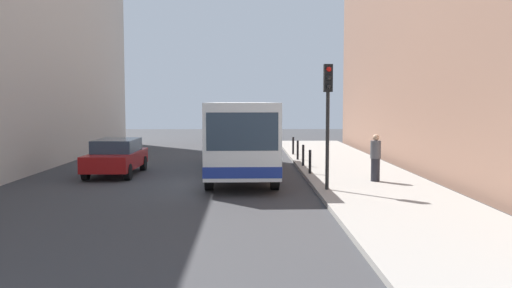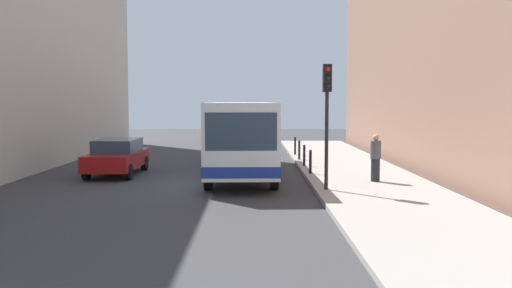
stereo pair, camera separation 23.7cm
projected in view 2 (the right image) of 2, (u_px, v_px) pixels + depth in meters
ground_plane at (222, 184)px, 19.96m from camera, size 80.00×80.00×0.00m
sidewalk at (368, 182)px, 19.98m from camera, size 4.40×40.00×0.15m
bus at (242, 133)px, 22.53m from camera, size 2.72×11.06×3.00m
car_beside_bus at (117, 156)px, 22.46m from camera, size 1.88×4.41×1.48m
car_behind_bus at (242, 139)px, 32.36m from camera, size 2.07×4.50×1.48m
traffic_light at (327, 103)px, 17.56m from camera, size 0.28×0.33×4.10m
bollard_near at (310, 162)px, 21.70m from camera, size 0.11×0.11×0.95m
bollard_mid at (304, 155)px, 24.33m from camera, size 0.11×0.11×0.95m
bollard_far at (299, 150)px, 26.95m from camera, size 0.11×0.11×0.95m
bollard_farthest at (295, 146)px, 29.58m from camera, size 0.11×0.11×0.95m
pedestrian_near_signal at (376, 158)px, 19.54m from camera, size 0.38×0.38×1.71m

